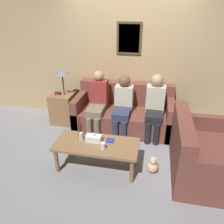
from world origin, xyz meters
TOP-DOWN VIEW (x-y plane):
  - ground_plane at (0.00, 0.00)m, footprint 16.00×16.00m
  - wall_back at (0.00, 1.00)m, footprint 9.00×0.08m
  - couch_main at (0.00, 0.53)m, footprint 1.92×0.89m
  - couch_side at (1.30, -0.58)m, footprint 0.89×1.33m
  - coffee_table at (-0.21, -0.79)m, footprint 1.25×0.56m
  - side_table_with_lamp at (-1.29, 0.49)m, footprint 0.46×0.46m
  - wine_bottle at (-0.52, -0.63)m, footprint 0.07×0.07m
  - drinking_glass at (-0.09, -0.90)m, footprint 0.07×0.07m
  - book_stack at (-0.03, -0.68)m, footprint 0.12×0.11m
  - soda_can at (-0.47, -0.74)m, footprint 0.07×0.07m
  - tissue_box at (-0.27, -0.74)m, footprint 0.23×0.12m
  - person_left at (-0.50, 0.37)m, footprint 0.34×0.66m
  - person_middle at (0.00, 0.35)m, footprint 0.34×0.66m
  - person_right at (0.59, 0.35)m, footprint 0.34×0.60m
  - teddy_bear at (0.63, -0.73)m, footprint 0.17×0.17m

SIDE VIEW (x-z plane):
  - ground_plane at x=0.00m, z-range 0.00..0.00m
  - teddy_bear at x=0.63m, z-range -0.02..0.25m
  - couch_main at x=0.00m, z-range -0.13..0.73m
  - couch_side at x=1.30m, z-range -0.13..0.73m
  - side_table_with_lamp at x=-1.29m, z-range -0.21..0.95m
  - coffee_table at x=-0.21m, z-range 0.16..0.60m
  - book_stack at x=-0.03m, z-range 0.44..0.46m
  - drinking_glass at x=-0.09m, z-range 0.44..0.54m
  - tissue_box at x=-0.27m, z-range 0.42..0.56m
  - soda_can at x=-0.47m, z-range 0.44..0.56m
  - wine_bottle at x=-0.52m, z-range 0.40..0.72m
  - person_middle at x=0.00m, z-range 0.05..1.16m
  - person_left at x=-0.50m, z-range 0.03..1.20m
  - person_right at x=0.59m, z-range 0.05..1.23m
  - wall_back at x=0.00m, z-range 0.00..2.60m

